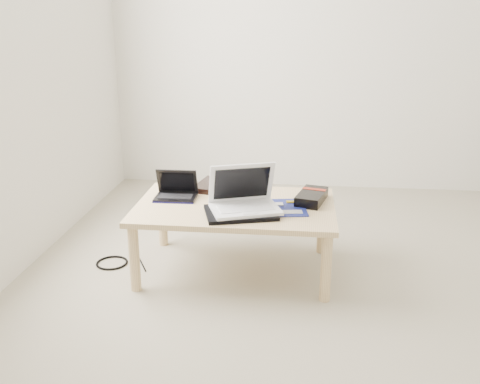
# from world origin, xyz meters

# --- Properties ---
(ground) EXTENTS (4.00, 4.00, 0.00)m
(ground) POSITION_xyz_m (0.00, 0.00, 0.00)
(ground) COLOR #AEA38D
(ground) RESTS_ON ground
(coffee_table) EXTENTS (1.10, 0.70, 0.40)m
(coffee_table) POSITION_xyz_m (-0.79, 0.32, 0.35)
(coffee_table) COLOR #DFBF86
(coffee_table) RESTS_ON ground
(book) EXTENTS (0.38, 0.33, 0.03)m
(book) POSITION_xyz_m (-0.88, 0.59, 0.42)
(book) COLOR black
(book) RESTS_ON coffee_table
(netbook) EXTENTS (0.24, 0.18, 0.16)m
(netbook) POSITION_xyz_m (-1.14, 0.40, 0.43)
(netbook) COLOR black
(netbook) RESTS_ON coffee_table
(tablet) EXTENTS (0.26, 0.20, 0.01)m
(tablet) POSITION_xyz_m (-0.72, 0.28, 0.41)
(tablet) COLOR black
(tablet) RESTS_ON coffee_table
(remote) EXTENTS (0.08, 0.23, 0.02)m
(remote) POSITION_xyz_m (-0.67, 0.30, 0.41)
(remote) COLOR silver
(remote) RESTS_ON coffee_table
(neoprene_sleeve) EXTENTS (0.42, 0.36, 0.02)m
(neoprene_sleeve) POSITION_xyz_m (-0.74, 0.17, 0.41)
(neoprene_sleeve) COLOR black
(neoprene_sleeve) RESTS_ON coffee_table
(white_laptop) EXTENTS (0.41, 0.35, 0.24)m
(white_laptop) POSITION_xyz_m (-0.73, 0.20, 0.47)
(white_laptop) COLOR white
(white_laptop) RESTS_ON neoprene_sleeve
(motherboard) EXTENTS (0.26, 0.31, 0.01)m
(motherboard) POSITION_xyz_m (-0.51, 0.29, 0.40)
(motherboard) COLOR #0C1052
(motherboard) RESTS_ON coffee_table
(gpu_box) EXTENTS (0.20, 0.29, 0.06)m
(gpu_box) POSITION_xyz_m (-0.36, 0.42, 0.43)
(gpu_box) COLOR black
(gpu_box) RESTS_ON coffee_table
(cable_coil) EXTENTS (0.14, 0.14, 0.01)m
(cable_coil) POSITION_xyz_m (-0.84, 0.28, 0.41)
(cable_coil) COLOR black
(cable_coil) RESTS_ON coffee_table
(floor_cable_coil) EXTENTS (0.19, 0.19, 0.01)m
(floor_cable_coil) POSITION_xyz_m (-1.52, 0.31, 0.01)
(floor_cable_coil) COLOR black
(floor_cable_coil) RESTS_ON ground
(floor_cable_trail) EXTENTS (0.18, 0.34, 0.01)m
(floor_cable_trail) POSITION_xyz_m (-1.38, 0.40, 0.00)
(floor_cable_trail) COLOR black
(floor_cable_trail) RESTS_ON ground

